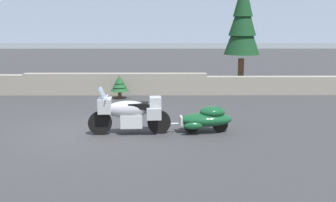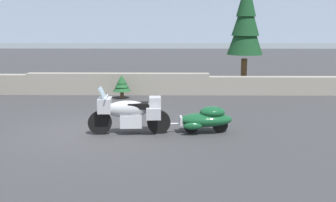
# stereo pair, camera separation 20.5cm
# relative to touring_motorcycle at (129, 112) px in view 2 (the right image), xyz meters

# --- Properties ---
(ground_plane) EXTENTS (80.00, 80.00, 0.00)m
(ground_plane) POSITION_rel_touring_motorcycle_xyz_m (-1.18, 0.18, -0.62)
(ground_plane) COLOR #38383A
(stone_guard_wall) EXTENTS (24.00, 0.50, 0.95)m
(stone_guard_wall) POSITION_rel_touring_motorcycle_xyz_m (-1.39, 6.23, -0.18)
(stone_guard_wall) COLOR gray
(stone_guard_wall) RESTS_ON ground
(distant_ridgeline) EXTENTS (240.00, 80.00, 16.00)m
(distant_ridgeline) POSITION_rel_touring_motorcycle_xyz_m (-1.18, 96.24, 7.38)
(distant_ridgeline) COLOR #99A8BF
(distant_ridgeline) RESTS_ON ground
(touring_motorcycle) EXTENTS (2.31, 0.83, 1.33)m
(touring_motorcycle) POSITION_rel_touring_motorcycle_xyz_m (0.00, 0.00, 0.00)
(touring_motorcycle) COLOR black
(touring_motorcycle) RESTS_ON ground
(car_shaped_trailer) EXTENTS (2.22, 0.82, 0.76)m
(car_shaped_trailer) POSITION_rel_touring_motorcycle_xyz_m (2.18, 0.14, -0.21)
(car_shaped_trailer) COLOR black
(car_shaped_trailer) RESTS_ON ground
(pine_tree_tall) EXTENTS (1.63, 1.63, 5.18)m
(pine_tree_tall) POSITION_rel_touring_motorcycle_xyz_m (4.54, 7.30, 2.62)
(pine_tree_tall) COLOR brown
(pine_tree_tall) RESTS_ON ground
(pine_sapling_near) EXTENTS (0.76, 0.76, 0.98)m
(pine_sapling_near) POSITION_rel_touring_motorcycle_xyz_m (-0.90, 5.30, -0.01)
(pine_sapling_near) COLOR brown
(pine_sapling_near) RESTS_ON ground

